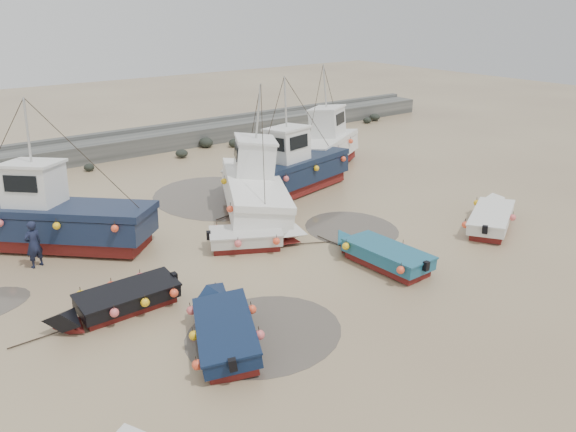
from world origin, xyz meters
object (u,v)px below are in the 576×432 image
object	(u,v)px
dinghy_3	(493,215)
dinghy_5	(255,236)
person	(37,267)
cabin_boat_1	(250,187)
cabin_boat_2	(292,169)
dinghy_1	(226,325)
cabin_boat_0	(45,217)
cabin_boat_3	(330,144)
dinghy_4	(117,299)
dinghy_2	(380,251)

from	to	relation	value
dinghy_3	dinghy_5	distance (m)	11.22
person	cabin_boat_1	bearing A→B (deg)	161.26
cabin_boat_2	dinghy_1	bearing A→B (deg)	122.24
dinghy_1	cabin_boat_0	size ratio (longest dim) A/B	0.66
cabin_boat_1	dinghy_3	bearing A→B (deg)	-19.04
cabin_boat_0	cabin_boat_3	size ratio (longest dim) A/B	1.04
dinghy_1	dinghy_4	bearing A→B (deg)	144.83
dinghy_5	dinghy_4	bearing A→B (deg)	-47.89
dinghy_5	cabin_boat_3	distance (m)	13.54
dinghy_2	cabin_boat_2	world-z (taller)	cabin_boat_2
dinghy_2	cabin_boat_2	size ratio (longest dim) A/B	0.62
dinghy_4	cabin_boat_1	bearing A→B (deg)	-59.72
dinghy_3	cabin_boat_2	xyz separation A→B (m)	(-4.54, 9.44, 0.83)
dinghy_1	cabin_boat_3	xyz separation A→B (m)	(15.50, 13.19, 0.84)
dinghy_3	dinghy_4	size ratio (longest dim) A/B	1.06
dinghy_5	cabin_boat_2	xyz separation A→B (m)	(5.71, 4.89, 0.80)
dinghy_1	cabin_boat_2	world-z (taller)	cabin_boat_2
dinghy_4	dinghy_2	bearing A→B (deg)	-106.02
dinghy_4	cabin_boat_2	bearing A→B (deg)	-63.12
dinghy_2	dinghy_5	world-z (taller)	same
dinghy_4	cabin_boat_0	size ratio (longest dim) A/B	0.64
cabin_boat_1	dinghy_5	bearing A→B (deg)	-94.09
cabin_boat_1	person	size ratio (longest dim) A/B	5.31
dinghy_2	dinghy_3	xyz separation A→B (m)	(7.14, -0.26, -0.01)
dinghy_3	person	size ratio (longest dim) A/B	3.13
dinghy_5	cabin_boat_0	size ratio (longest dim) A/B	0.56
dinghy_2	cabin_boat_2	xyz separation A→B (m)	(2.60, 9.18, 0.82)
dinghy_3	cabin_boat_2	distance (m)	10.51
dinghy_1	cabin_boat_2	xyz separation A→B (m)	(10.25, 10.18, 0.82)
dinghy_3	dinghy_4	bearing A→B (deg)	-126.59
dinghy_2	dinghy_4	bearing A→B (deg)	161.77
cabin_boat_1	cabin_boat_2	bearing A→B (deg)	45.35
dinghy_1	dinghy_5	xyz separation A→B (m)	(4.54, 5.28, 0.02)
dinghy_1	dinghy_4	world-z (taller)	same
dinghy_5	dinghy_1	bearing A→B (deg)	-13.14
dinghy_5	cabin_boat_1	xyz separation A→B (m)	(2.24, 3.74, 0.75)
dinghy_1	dinghy_5	bearing A→B (deg)	73.61
dinghy_2	dinghy_3	world-z (taller)	same
person	cabin_boat_0	bearing A→B (deg)	-137.93
dinghy_1	cabin_boat_0	distance (m)	10.98
dinghy_1	cabin_boat_2	size ratio (longest dim) A/B	0.62
dinghy_3	dinghy_5	bearing A→B (deg)	-141.02
dinghy_1	cabin_boat_0	bearing A→B (deg)	126.99
dinghy_1	dinghy_5	size ratio (longest dim) A/B	1.18
dinghy_4	cabin_boat_1	distance (m)	10.46
cabin_boat_2	dinghy_2	bearing A→B (deg)	151.65
cabin_boat_0	cabin_boat_3	bearing A→B (deg)	-38.73
cabin_boat_0	cabin_boat_1	distance (m)	9.34
dinghy_3	cabin_boat_3	world-z (taller)	cabin_boat_3
cabin_boat_0	cabin_boat_3	distance (m)	18.08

